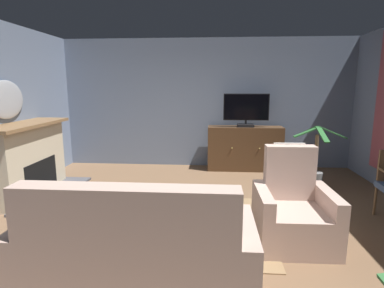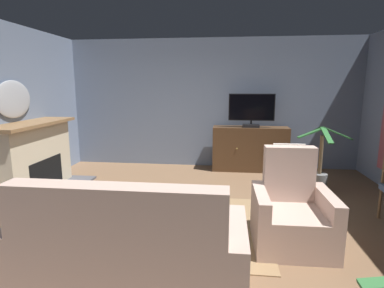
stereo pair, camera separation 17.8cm
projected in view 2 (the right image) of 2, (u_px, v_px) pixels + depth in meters
The scene contains 13 objects.
ground_plane at pixel (197, 228), 3.95m from camera, with size 6.78×6.79×0.04m, color brown.
wall_back at pixel (212, 104), 6.75m from camera, with size 6.78×0.10×2.75m, color slate.
rug_central at pixel (175, 224), 4.01m from camera, with size 2.35×2.00×0.01m, color #8E704C.
fireplace at pixel (34, 159), 5.12m from camera, with size 0.94×1.79×1.18m.
wall_mirror_oval at pixel (14, 99), 4.96m from camera, with size 0.06×0.85×0.60m, color #B2B7BF.
tv_cabinet at pixel (250, 150), 6.49m from camera, with size 1.55×0.45×0.92m.
television at pixel (252, 110), 6.28m from camera, with size 0.92×0.20×0.68m.
coffee_table at pixel (174, 201), 3.76m from camera, with size 1.02×0.63×0.45m.
tv_remote at pixel (191, 196), 3.74m from camera, with size 0.17×0.05×0.02m, color black.
sofa_floral at pixel (128, 257), 2.61m from camera, with size 1.96×0.87×1.07m.
armchair_near_window at pixel (291, 215), 3.47m from camera, with size 0.86×0.83×1.09m.
potted_plant_on_hearth_side at pixel (319, 176), 5.12m from camera, with size 0.86×1.02×1.12m.
cat at pixel (107, 188), 5.10m from camera, with size 0.59×0.51×0.22m.
Camera 2 is at (0.36, -3.66, 1.77)m, focal length 29.03 mm.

